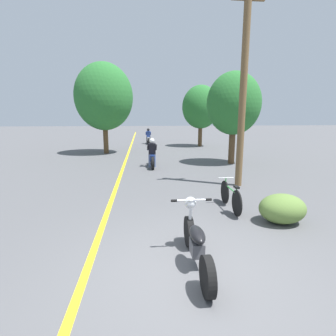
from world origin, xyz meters
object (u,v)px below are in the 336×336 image
(roadside_tree_left, at_px, (104,97))
(roadside_tree_right_near, at_px, (234,104))
(motorcycle_foreground, at_px, (196,242))
(roadside_tree_right_far, at_px, (201,107))
(motorcycle_rider_far, at_px, (148,138))
(utility_pole, at_px, (243,86))
(bicycle_parked, at_px, (231,196))
(motorcycle_rider_lead, at_px, (152,156))

(roadside_tree_left, bearing_deg, roadside_tree_right_near, -32.44)
(roadside_tree_right_near, bearing_deg, motorcycle_foreground, -112.28)
(roadside_tree_right_far, xyz_separation_m, motorcycle_foreground, (-3.86, -17.18, -2.74))
(motorcycle_foreground, distance_m, motorcycle_rider_far, 19.47)
(utility_pole, distance_m, roadside_tree_left, 10.59)
(roadside_tree_right_far, xyz_separation_m, bicycle_parked, (-2.39, -14.62, -2.79))
(bicycle_parked, bearing_deg, utility_pole, 65.03)
(motorcycle_foreground, distance_m, motorcycle_rider_lead, 8.78)
(motorcycle_rider_far, bearing_deg, roadside_tree_left, -117.48)
(roadside_tree_right_near, xyz_separation_m, bicycle_parked, (-2.32, -6.69, -2.72))
(roadside_tree_right_near, distance_m, motorcycle_rider_far, 11.30)
(utility_pole, distance_m, motorcycle_foreground, 6.36)
(roadside_tree_right_near, xyz_separation_m, motorcycle_foreground, (-3.79, -9.26, -2.67))
(utility_pole, distance_m, motorcycle_rider_far, 15.10)
(roadside_tree_left, bearing_deg, motorcycle_foreground, -76.56)
(motorcycle_rider_lead, bearing_deg, motorcycle_foreground, -87.37)
(motorcycle_rider_far, bearing_deg, bicycle_parked, -83.94)
(utility_pole, bearing_deg, bicycle_parked, -114.97)
(roadside_tree_right_near, xyz_separation_m, roadside_tree_left, (-7.08, 4.50, 0.59))
(motorcycle_foreground, bearing_deg, motorcycle_rider_far, 90.95)
(roadside_tree_left, height_order, motorcycle_rider_lead, roadside_tree_left)
(roadside_tree_right_near, bearing_deg, roadside_tree_right_far, 89.54)
(motorcycle_foreground, xyz_separation_m, bicycle_parked, (1.47, 2.56, -0.05))
(roadside_tree_right_near, bearing_deg, motorcycle_rider_far, 111.97)
(utility_pole, height_order, roadside_tree_right_far, utility_pole)
(roadside_tree_right_far, bearing_deg, bicycle_parked, -99.27)
(motorcycle_rider_lead, bearing_deg, utility_pole, -52.11)
(roadside_tree_left, height_order, motorcycle_rider_far, roadside_tree_left)
(motorcycle_rider_lead, height_order, bicycle_parked, motorcycle_rider_lead)
(roadside_tree_right_near, height_order, roadside_tree_left, roadside_tree_left)
(motorcycle_rider_lead, bearing_deg, roadside_tree_right_far, 63.12)
(roadside_tree_right_far, height_order, motorcycle_rider_lead, roadside_tree_right_far)
(roadside_tree_right_far, height_order, motorcycle_rider_far, roadside_tree_right_far)
(roadside_tree_right_far, distance_m, bicycle_parked, 15.07)
(utility_pole, height_order, motorcycle_rider_lead, utility_pole)
(motorcycle_rider_far, bearing_deg, utility_pole, -78.70)
(motorcycle_foreground, bearing_deg, roadside_tree_right_far, 77.34)
(motorcycle_rider_lead, relative_size, bicycle_parked, 1.18)
(motorcycle_foreground, height_order, motorcycle_rider_lead, motorcycle_rider_lead)
(roadside_tree_right_near, xyz_separation_m, roadside_tree_right_far, (0.06, 7.92, 0.07))
(motorcycle_rider_lead, bearing_deg, roadside_tree_left, 120.07)
(utility_pole, height_order, motorcycle_foreground, utility_pole)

